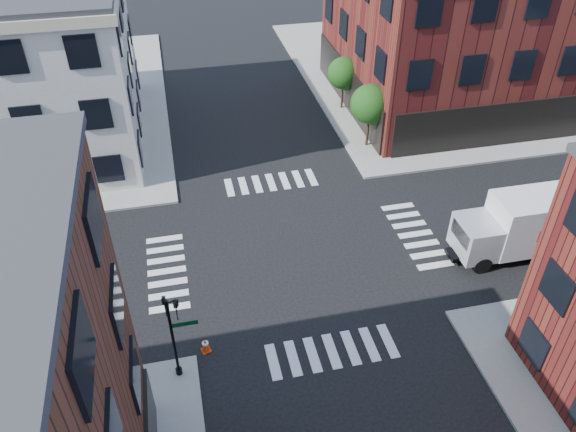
% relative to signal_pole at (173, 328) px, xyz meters
% --- Properties ---
extents(ground, '(120.00, 120.00, 0.00)m').
position_rel_signal_pole_xyz_m(ground, '(6.72, 6.68, -2.86)').
color(ground, black).
rests_on(ground, ground).
extents(sidewalk_ne, '(30.00, 30.00, 0.15)m').
position_rel_signal_pole_xyz_m(sidewalk_ne, '(27.72, 27.68, -2.78)').
color(sidewalk_ne, gray).
rests_on(sidewalk_ne, ground).
extents(building_ne, '(25.00, 16.00, 12.00)m').
position_rel_signal_pole_xyz_m(building_ne, '(27.22, 22.68, 3.14)').
color(building_ne, '#401010').
rests_on(building_ne, ground).
extents(tree_near, '(2.69, 2.69, 4.49)m').
position_rel_signal_pole_xyz_m(tree_near, '(14.28, 16.65, 0.30)').
color(tree_near, black).
rests_on(tree_near, ground).
extents(tree_far, '(2.43, 2.43, 4.07)m').
position_rel_signal_pole_xyz_m(tree_far, '(14.28, 22.65, 0.02)').
color(tree_far, black).
rests_on(tree_far, ground).
extents(signal_pole, '(1.29, 1.24, 4.60)m').
position_rel_signal_pole_xyz_m(signal_pole, '(0.00, 0.00, 0.00)').
color(signal_pole, black).
rests_on(signal_pole, ground).
extents(box_truck, '(8.01, 2.56, 3.60)m').
position_rel_signal_pole_xyz_m(box_truck, '(18.88, 4.03, -0.98)').
color(box_truck, silver).
rests_on(box_truck, ground).
extents(traffic_cone, '(0.51, 0.51, 0.75)m').
position_rel_signal_pole_xyz_m(traffic_cone, '(1.18, 0.98, -2.50)').
color(traffic_cone, red).
rests_on(traffic_cone, ground).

